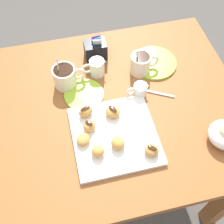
% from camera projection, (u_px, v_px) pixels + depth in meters
% --- Properties ---
extents(ground_plane, '(8.00, 8.00, 0.00)m').
position_uv_depth(ground_plane, '(112.00, 175.00, 1.69)').
color(ground_plane, '#514C47').
extents(dining_table, '(1.02, 0.83, 0.73)m').
position_uv_depth(dining_table, '(112.00, 124.00, 1.19)').
color(dining_table, '#935628').
rests_on(dining_table, ground_plane).
extents(pastry_plate_square, '(0.29, 0.29, 0.02)m').
position_uv_depth(pastry_plate_square, '(115.00, 136.00, 1.00)').
color(pastry_plate_square, white).
rests_on(pastry_plate_square, dining_table).
extents(coffee_mug_cream_left, '(0.13, 0.09, 0.13)m').
position_uv_depth(coffee_mug_cream_left, '(65.00, 76.00, 1.10)').
color(coffee_mug_cream_left, silver).
rests_on(coffee_mug_cream_left, dining_table).
extents(coffee_mug_cream_right, '(0.12, 0.08, 0.13)m').
position_uv_depth(coffee_mug_cream_right, '(141.00, 63.00, 1.14)').
color(coffee_mug_cream_right, silver).
rests_on(coffee_mug_cream_right, dining_table).
extents(cream_pitcher_white, '(0.10, 0.06, 0.07)m').
position_uv_depth(cream_pitcher_white, '(97.00, 67.00, 1.14)').
color(cream_pitcher_white, white).
rests_on(cream_pitcher_white, dining_table).
extents(sugar_caddy, '(0.09, 0.07, 0.11)m').
position_uv_depth(sugar_caddy, '(95.00, 50.00, 1.19)').
color(sugar_caddy, black).
rests_on(sugar_caddy, dining_table).
extents(chocolate_sauce_pitcher, '(0.09, 0.05, 0.06)m').
position_uv_depth(chocolate_sauce_pitcher, '(140.00, 90.00, 1.09)').
color(chocolate_sauce_pitcher, white).
rests_on(chocolate_sauce_pitcher, dining_table).
extents(saucer_lime_left, '(0.15, 0.15, 0.01)m').
position_uv_depth(saucer_lime_left, '(84.00, 95.00, 1.11)').
color(saucer_lime_left, '#9EC633').
rests_on(saucer_lime_left, dining_table).
extents(saucer_lime_right, '(0.19, 0.19, 0.01)m').
position_uv_depth(saucer_lime_right, '(154.00, 63.00, 1.20)').
color(saucer_lime_right, '#9EC633').
rests_on(saucer_lime_right, dining_table).
extents(loose_spoon_near_saucer, '(0.15, 0.09, 0.01)m').
position_uv_depth(loose_spoon_near_saucer, '(149.00, 91.00, 1.12)').
color(loose_spoon_near_saucer, silver).
rests_on(loose_spoon_near_saucer, dining_table).
extents(beignet_0, '(0.06, 0.06, 0.03)m').
position_uv_depth(beignet_0, '(89.00, 126.00, 1.00)').
color(beignet_0, '#D19347').
rests_on(beignet_0, pastry_plate_square).
extents(chocolate_drizzle_0, '(0.03, 0.03, 0.00)m').
position_uv_depth(chocolate_drizzle_0, '(89.00, 123.00, 0.98)').
color(chocolate_drizzle_0, '#381E11').
rests_on(chocolate_drizzle_0, beignet_0).
extents(beignet_1, '(0.07, 0.06, 0.04)m').
position_uv_depth(beignet_1, '(86.00, 111.00, 1.03)').
color(beignet_1, '#D19347').
rests_on(beignet_1, pastry_plate_square).
extents(chocolate_drizzle_1, '(0.04, 0.03, 0.00)m').
position_uv_depth(chocolate_drizzle_1, '(85.00, 108.00, 1.01)').
color(chocolate_drizzle_1, '#381E11').
rests_on(chocolate_drizzle_1, beignet_1).
extents(beignet_2, '(0.06, 0.06, 0.04)m').
position_uv_depth(beignet_2, '(118.00, 143.00, 0.96)').
color(beignet_2, '#D19347').
rests_on(beignet_2, pastry_plate_square).
extents(beignet_3, '(0.07, 0.07, 0.03)m').
position_uv_depth(beignet_3, '(83.00, 140.00, 0.97)').
color(beignet_3, '#D19347').
rests_on(beignet_3, pastry_plate_square).
extents(beignet_4, '(0.06, 0.06, 0.04)m').
position_uv_depth(beignet_4, '(98.00, 151.00, 0.94)').
color(beignet_4, '#D19347').
rests_on(beignet_4, pastry_plate_square).
extents(beignet_5, '(0.07, 0.07, 0.03)m').
position_uv_depth(beignet_5, '(152.00, 150.00, 0.95)').
color(beignet_5, '#D19347').
rests_on(beignet_5, pastry_plate_square).
extents(chocolate_drizzle_5, '(0.04, 0.03, 0.00)m').
position_uv_depth(chocolate_drizzle_5, '(152.00, 148.00, 0.93)').
color(chocolate_drizzle_5, '#381E11').
rests_on(chocolate_drizzle_5, beignet_5).
extents(beignet_6, '(0.07, 0.07, 0.03)m').
position_uv_depth(beignet_6, '(113.00, 112.00, 1.03)').
color(beignet_6, '#D19347').
rests_on(beignet_6, pastry_plate_square).
extents(chocolate_drizzle_6, '(0.03, 0.04, 0.00)m').
position_uv_depth(chocolate_drizzle_6, '(113.00, 109.00, 1.01)').
color(chocolate_drizzle_6, '#381E11').
rests_on(chocolate_drizzle_6, beignet_6).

